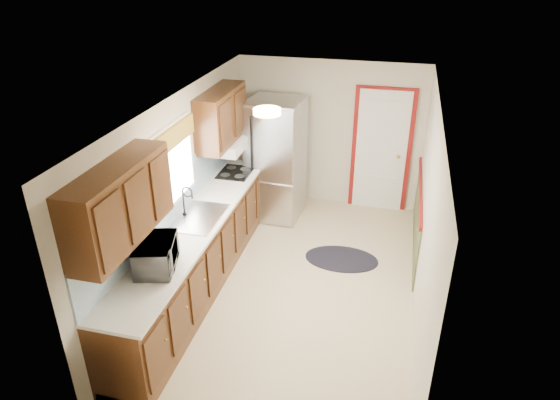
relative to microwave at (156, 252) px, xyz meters
The scene contains 8 objects.
room_shell 1.78m from the microwave, 47.48° to the left, with size 3.20×5.20×2.52m.
kitchen_run 1.07m from the microwave, 91.99° to the left, with size 0.63×4.00×2.20m.
back_wall_trim 4.15m from the microwave, 58.07° to the left, with size 1.12×2.30×2.08m.
ceiling_fixture 1.88m from the microwave, 50.93° to the left, with size 0.30×0.30×0.06m, color #FFD88C.
microwave is the anchor object (origin of this frame).
refrigerator 3.14m from the microwave, 81.27° to the left, with size 0.85×0.83×1.92m.
rug 2.88m from the microwave, 50.01° to the left, with size 1.03×0.66×0.01m, color black.
cooktop 2.52m from the microwave, 89.77° to the left, with size 0.45×0.54×0.02m, color black.
Camera 1 is at (1.09, -5.19, 3.94)m, focal length 32.00 mm.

